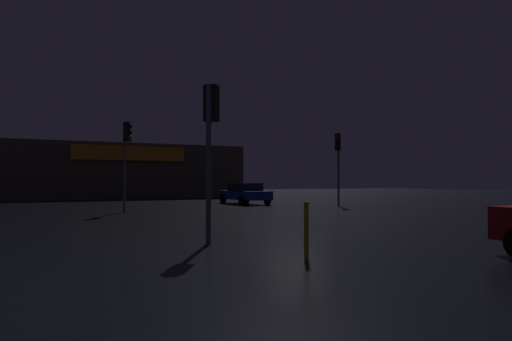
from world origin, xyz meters
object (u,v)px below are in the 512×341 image
object	(u,v)px
traffic_signal_cross_left	(127,144)
car_far	(245,193)
traffic_signal_main	(338,153)
traffic_signal_opposite	(211,126)
store_building	(120,172)

from	to	relation	value
traffic_signal_cross_left	car_far	size ratio (longest dim) A/B	0.96
traffic_signal_main	traffic_signal_opposite	distance (m)	17.80
traffic_signal_main	car_far	bearing A→B (deg)	134.24
traffic_signal_main	car_far	distance (m)	6.59
traffic_signal_cross_left	car_far	bearing A→B (deg)	30.09
store_building	traffic_signal_main	world-z (taller)	store_building
traffic_signal_opposite	traffic_signal_cross_left	distance (m)	11.97
car_far	traffic_signal_main	bearing A→B (deg)	-45.76
traffic_signal_main	traffic_signal_opposite	world-z (taller)	traffic_signal_main
store_building	traffic_signal_opposite	bearing A→B (deg)	-95.57
traffic_signal_opposite	traffic_signal_cross_left	size ratio (longest dim) A/B	0.88
store_building	car_far	bearing A→B (deg)	-72.55
store_building	car_far	xyz separation A→B (m)	(5.21, -16.59, -1.67)
traffic_signal_main	traffic_signal_cross_left	distance (m)	12.63
traffic_signal_main	traffic_signal_opposite	bearing A→B (deg)	-135.68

